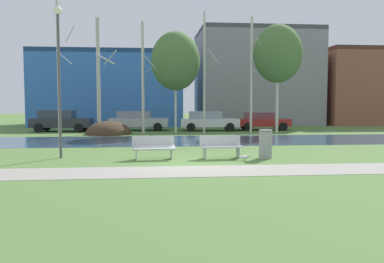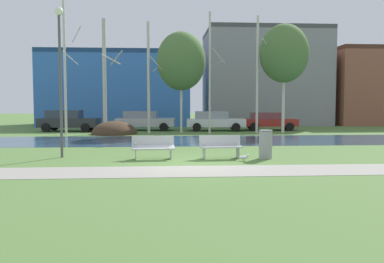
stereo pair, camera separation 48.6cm
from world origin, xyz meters
TOP-DOWN VIEW (x-y plane):
  - ground_plane at (0.00, 10.00)m, footprint 120.00×120.00m
  - paved_path_strip at (0.00, -1.70)m, footprint 60.00×2.07m
  - river_band at (0.00, 8.62)m, footprint 80.00×6.39m
  - soil_mound at (-4.31, 13.77)m, footprint 3.08×3.49m
  - bench_left at (-1.29, 1.13)m, footprint 1.64×0.67m
  - bench_right at (1.28, 1.13)m, footprint 1.64×0.67m
  - trash_bin at (2.96, 0.98)m, footprint 0.52×0.52m
  - seagull at (2.04, 0.44)m, footprint 0.40×0.15m
  - streetlamp at (-4.85, 1.85)m, footprint 0.32×0.32m
  - birch_far_left at (-7.42, 13.35)m, footprint 1.22×2.04m
  - birch_left at (-4.95, 14.22)m, footprint 1.42×2.39m
  - birch_center_left at (-1.92, 14.20)m, footprint 1.52×2.75m
  - birch_center at (0.31, 14.51)m, footprint 3.43×3.43m
  - birch_center_right at (2.24, 13.53)m, footprint 1.12×1.90m
  - birch_right at (5.63, 13.91)m, footprint 1.27×2.29m
  - birch_far_right at (7.46, 13.88)m, footprint 3.39×3.39m
  - parked_van_nearest_dark at (-8.10, 16.67)m, footprint 4.48×2.22m
  - parked_sedan_second_silver at (-2.44, 17.26)m, footprint 4.58×2.33m
  - parked_hatch_third_white at (2.92, 16.48)m, footprint 4.53×2.26m
  - parked_wagon_fourth_red at (7.19, 16.79)m, footprint 4.20×2.29m
  - building_blue_store at (-5.37, 25.96)m, footprint 13.49×8.94m
  - building_grey_warehouse at (8.98, 25.95)m, footprint 11.43×8.19m
  - building_brick_low at (20.53, 26.39)m, footprint 10.48×9.94m

SIDE VIEW (x-z plane):
  - ground_plane at x=0.00m, z-range 0.00..0.00m
  - soil_mound at x=-4.31m, z-range -0.90..0.90m
  - river_band at x=0.00m, z-range 0.00..0.01m
  - paved_path_strip at x=0.00m, z-range 0.00..0.01m
  - seagull at x=2.04m, z-range 0.01..0.25m
  - bench_left at x=-1.29m, z-range 0.04..0.91m
  - bench_right at x=1.28m, z-range 0.04..0.91m
  - trash_bin at x=2.96m, z-range 0.02..1.11m
  - parked_wagon_fourth_red at x=7.19m, z-range 0.05..1.43m
  - parked_hatch_third_white at x=2.92m, z-range 0.04..1.53m
  - parked_sedan_second_silver at x=-2.44m, z-range 0.04..1.53m
  - parked_van_nearest_dark at x=-8.10m, z-range 0.03..1.60m
  - building_blue_store at x=-5.37m, z-range 0.00..6.87m
  - building_brick_low at x=20.53m, z-range 0.00..7.39m
  - streetlamp at x=-4.85m, z-range 0.92..6.68m
  - birch_center_left at x=-1.92m, z-range 0.05..7.74m
  - birch_left at x=-4.95m, z-range 0.06..7.93m
  - birch_right at x=5.63m, z-range 0.06..8.20m
  - birch_center_right at x=2.24m, z-range 0.04..8.32m
  - birch_far_left at x=-7.42m, z-range 0.06..8.91m
  - building_grey_warehouse at x=8.98m, z-range 0.00..9.23m
  - birch_center at x=0.31m, z-range 1.49..8.60m
  - birch_far_right at x=7.46m, z-range 1.75..9.36m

